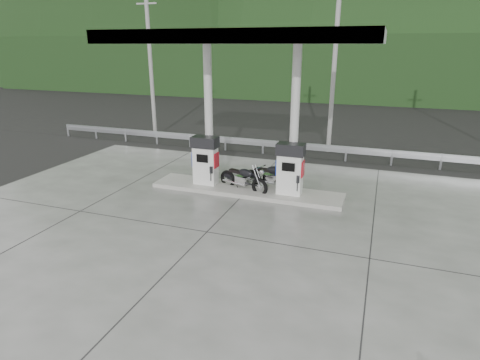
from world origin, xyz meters
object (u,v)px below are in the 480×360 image
(gas_pump_right, at_px, (290,169))
(motorcycle_left, at_px, (243,179))
(motorcycle_right, at_px, (272,177))
(gas_pump_left, at_px, (205,160))

(gas_pump_right, bearing_deg, motorcycle_left, 178.67)
(motorcycle_left, distance_m, motorcycle_right, 1.07)
(gas_pump_left, relative_size, motorcycle_right, 0.86)
(gas_pump_left, height_order, motorcycle_right, gas_pump_left)
(gas_pump_left, distance_m, gas_pump_right, 3.20)
(gas_pump_left, height_order, gas_pump_right, same)
(motorcycle_right, bearing_deg, motorcycle_left, -147.85)
(gas_pump_left, distance_m, motorcycle_left, 1.58)
(gas_pump_left, relative_size, motorcycle_left, 0.90)
(gas_pump_left, distance_m, motorcycle_right, 2.53)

